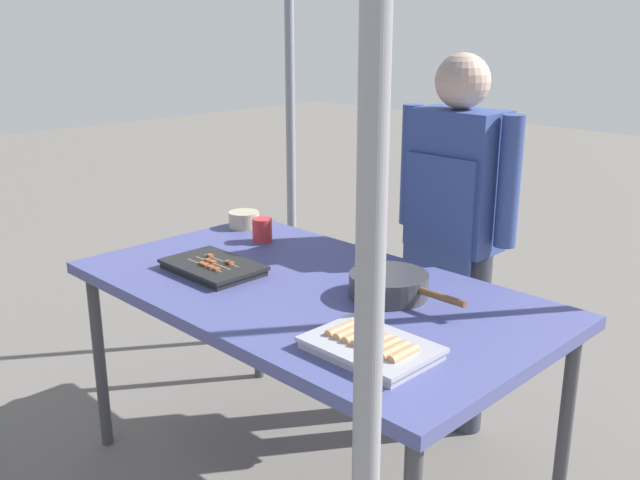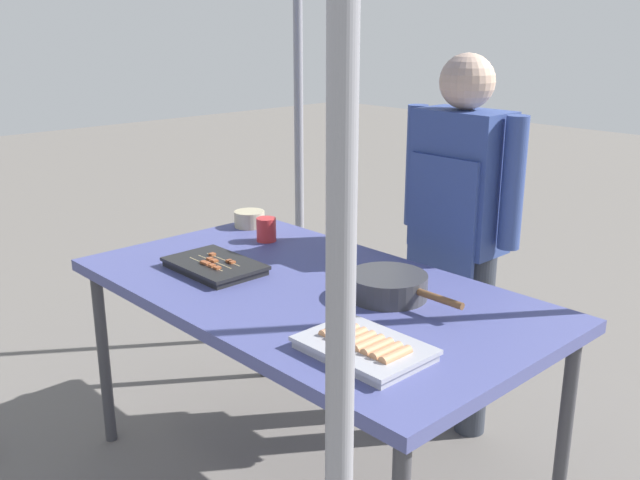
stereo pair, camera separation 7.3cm
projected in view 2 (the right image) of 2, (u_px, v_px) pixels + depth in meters
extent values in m
cube|color=#4C518C|center=(309.00, 292.00, 2.35)|extent=(1.60, 0.90, 0.04)
cylinder|color=#3F3F44|center=(104.00, 358.00, 2.72)|extent=(0.04, 0.04, 0.71)
cylinder|color=#3F3F44|center=(263.00, 305.00, 3.23)|extent=(0.04, 0.04, 0.71)
cylinder|color=#3F3F44|center=(564.00, 438.00, 2.20)|extent=(0.04, 0.04, 0.71)
cylinder|color=gray|center=(340.00, 343.00, 1.04)|extent=(0.04, 0.04, 2.27)
cylinder|color=gray|center=(299.00, 119.00, 3.41)|extent=(0.04, 0.04, 2.27)
cube|color=#ADADB2|center=(364.00, 351.00, 1.86)|extent=(0.32, 0.22, 0.02)
cube|color=#ADADB2|center=(364.00, 345.00, 1.86)|extent=(0.33, 0.24, 0.01)
cylinder|color=tan|center=(335.00, 330.00, 1.93)|extent=(0.03, 0.10, 0.03)
cylinder|color=tan|center=(343.00, 333.00, 1.91)|extent=(0.03, 0.10, 0.03)
cylinder|color=tan|center=(352.00, 337.00, 1.89)|extent=(0.03, 0.10, 0.03)
cylinder|color=tan|center=(360.00, 341.00, 1.87)|extent=(0.03, 0.10, 0.03)
cylinder|color=tan|center=(369.00, 344.00, 1.84)|extent=(0.03, 0.10, 0.03)
cylinder|color=tan|center=(377.00, 348.00, 1.82)|extent=(0.03, 0.10, 0.03)
cylinder|color=tan|center=(386.00, 352.00, 1.80)|extent=(0.03, 0.10, 0.03)
cylinder|color=tan|center=(396.00, 356.00, 1.78)|extent=(0.03, 0.10, 0.03)
cube|color=black|center=(215.00, 268.00, 2.49)|extent=(0.33, 0.22, 0.02)
cube|color=black|center=(215.00, 263.00, 2.49)|extent=(0.35, 0.23, 0.01)
cylinder|color=tan|center=(206.00, 265.00, 2.46)|extent=(0.20, 0.01, 0.01)
cube|color=#9E512D|center=(212.00, 267.00, 2.43)|extent=(0.02, 0.02, 0.02)
cube|color=#9E512D|center=(217.00, 269.00, 2.41)|extent=(0.02, 0.02, 0.02)
cube|color=#9E512D|center=(207.00, 265.00, 2.45)|extent=(0.02, 0.02, 0.02)
cube|color=#9E512D|center=(204.00, 264.00, 2.47)|extent=(0.02, 0.02, 0.02)
cylinder|color=tan|center=(215.00, 262.00, 2.48)|extent=(0.20, 0.01, 0.01)
cube|color=#9E512D|center=(215.00, 262.00, 2.48)|extent=(0.02, 0.02, 0.02)
cube|color=#9E512D|center=(210.00, 260.00, 2.50)|extent=(0.02, 0.02, 0.02)
cylinder|color=tan|center=(223.00, 260.00, 2.51)|extent=(0.20, 0.01, 0.01)
cube|color=#9E512D|center=(212.00, 256.00, 2.55)|extent=(0.02, 0.02, 0.02)
cube|color=#9E512D|center=(232.00, 264.00, 2.47)|extent=(0.02, 0.02, 0.02)
cube|color=#9E512D|center=(229.00, 263.00, 2.48)|extent=(0.02, 0.02, 0.02)
cylinder|color=#38383A|center=(388.00, 286.00, 2.24)|extent=(0.25, 0.25, 0.08)
cylinder|color=brown|center=(440.00, 299.00, 2.09)|extent=(0.16, 0.02, 0.02)
cylinder|color=#386B33|center=(388.00, 277.00, 2.23)|extent=(0.23, 0.23, 0.01)
cylinder|color=#BFB28C|center=(250.00, 219.00, 3.02)|extent=(0.13, 0.13, 0.07)
cylinder|color=red|center=(266.00, 230.00, 2.82)|extent=(0.08, 0.08, 0.09)
cylinder|color=#333842|center=(430.00, 329.00, 2.93)|extent=(0.12, 0.12, 0.75)
cylinder|color=#333842|center=(475.00, 346.00, 2.78)|extent=(0.12, 0.12, 0.75)
cube|color=#384C8C|center=(461.00, 181.00, 2.67)|extent=(0.34, 0.20, 0.53)
cube|color=#384C8C|center=(441.00, 220.00, 2.63)|extent=(0.30, 0.02, 0.48)
cylinder|color=#384C8C|center=(416.00, 166.00, 2.81)|extent=(0.08, 0.08, 0.48)
cylinder|color=#384C8C|center=(513.00, 183.00, 2.51)|extent=(0.08, 0.08, 0.48)
sphere|color=#D8B293|center=(467.00, 81.00, 2.56)|extent=(0.20, 0.20, 0.20)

